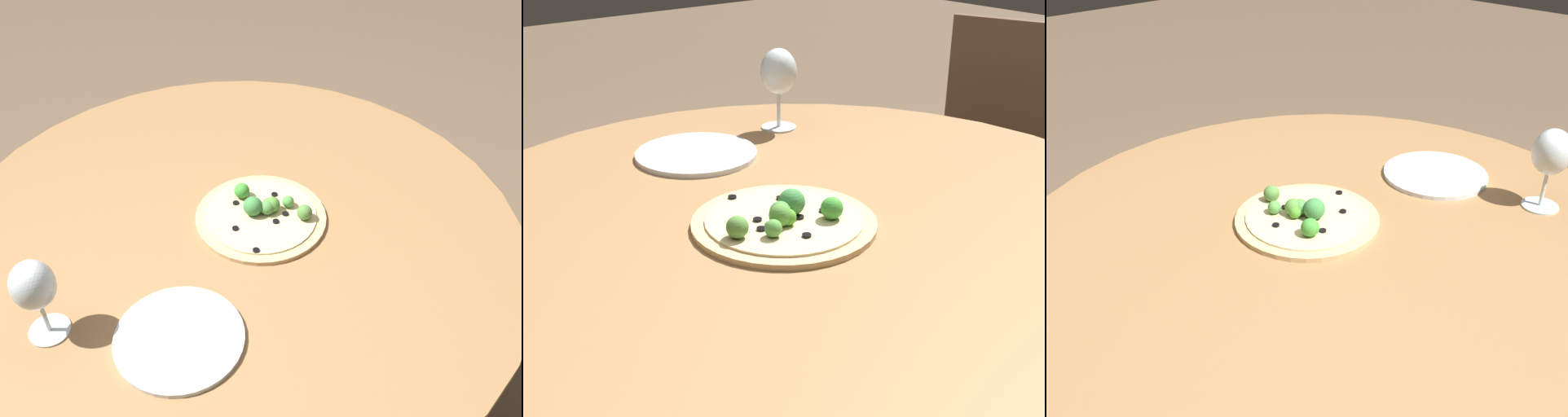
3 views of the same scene
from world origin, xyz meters
TOP-DOWN VIEW (x-y plane):
  - ground_plane at (0.00, 0.00)m, footprint 12.00×12.00m
  - dining_table at (0.00, 0.00)m, footprint 1.25×1.25m
  - pizza at (-0.02, 0.06)m, footprint 0.29×0.29m
  - wine_glass at (0.37, -0.24)m, footprint 0.08×0.08m
  - plate_near at (0.33, -0.01)m, footprint 0.24×0.24m

SIDE VIEW (x-z plane):
  - ground_plane at x=0.00m, z-range 0.00..0.00m
  - dining_table at x=0.00m, z-range 0.31..1.06m
  - plate_near at x=0.33m, z-range 0.75..0.76m
  - pizza at x=-0.02m, z-range 0.73..0.79m
  - wine_glass at x=0.37m, z-range 0.78..0.95m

